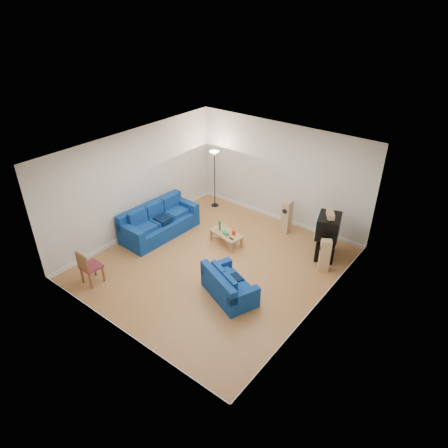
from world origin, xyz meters
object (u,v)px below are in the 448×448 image
Objects in this scene: sofa_loveseat at (228,287)px; coffee_table at (226,234)px; television at (328,226)px; sofa_three_seat at (158,223)px; tv_stand at (326,246)px.

sofa_loveseat is 1.52× the size of coffee_table.
sofa_three_seat is at bearing -83.41° from television.
sofa_three_seat is 5.04m from television.
coffee_table is at bearing 150.46° from sofa_loveseat.
coffee_table is (1.99, 0.82, -0.03)m from sofa_three_seat.
tv_stand is at bearing 116.57° from sofa_three_seat.
tv_stand is (1.08, 3.11, -0.00)m from sofa_loveseat.
sofa_three_seat is 3.63m from sofa_loveseat.
sofa_three_seat is 2.62× the size of television.
television is at bearing 92.31° from sofa_loveseat.
television is at bearing -18.23° from tv_stand.
television is at bearing 25.50° from coffee_table.
television is (4.56, 2.04, 0.61)m from sofa_three_seat.
sofa_loveseat is 3.30m from tv_stand.
television is (0.00, -0.04, 0.68)m from tv_stand.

